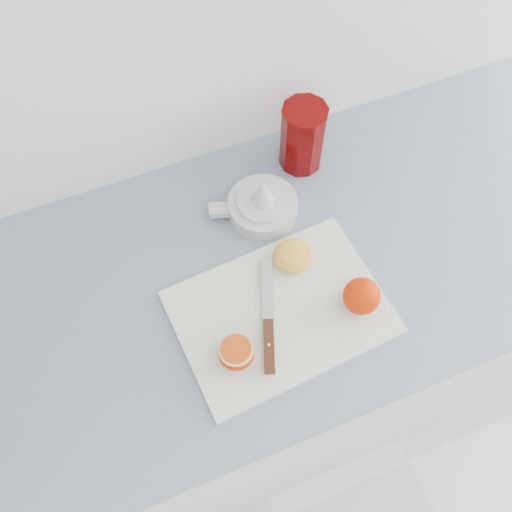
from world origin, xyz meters
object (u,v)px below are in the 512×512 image
object	(u,v)px
cutting_board	(281,312)
citrus_juicer	(262,204)
half_orange	(236,352)
red_tumbler	(302,139)
counter	(301,331)

from	to	relation	value
cutting_board	citrus_juicer	bearing A→B (deg)	76.23
half_orange	citrus_juicer	distance (m)	0.31
red_tumbler	half_orange	bearing A→B (deg)	-128.49
half_orange	counter	bearing A→B (deg)	33.74
citrus_juicer	red_tumbler	size ratio (longest dim) A/B	1.16
counter	citrus_juicer	size ratio (longest dim) A/B	15.00
citrus_juicer	red_tumbler	bearing A→B (deg)	35.38
cutting_board	counter	bearing A→B (deg)	39.87
half_orange	red_tumbler	xyz separation A→B (m)	(0.28, 0.36, 0.04)
counter	red_tumbler	bearing A→B (deg)	74.58
counter	red_tumbler	xyz separation A→B (m)	(0.06, 0.21, 0.51)
cutting_board	half_orange	xyz separation A→B (m)	(-0.11, -0.05, 0.03)
citrus_juicer	red_tumbler	world-z (taller)	red_tumbler
cutting_board	citrus_juicer	world-z (taller)	citrus_juicer
red_tumbler	counter	bearing A→B (deg)	-105.42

